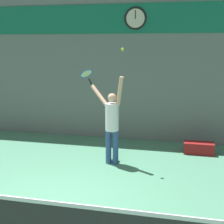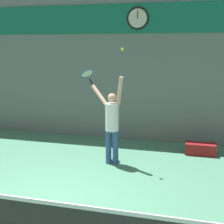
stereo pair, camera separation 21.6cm
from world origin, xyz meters
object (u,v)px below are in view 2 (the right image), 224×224
Objects in this scene: tennis_racket at (87,74)px; equipment_bag at (200,149)px; tennis_player at (112,121)px; scoreboard_clock at (138,18)px; tennis_ball at (122,49)px.

tennis_racket is 0.57× the size of equipment_bag.
tennis_player is 2.46m from equipment_bag.
tennis_racket is (-0.94, -1.49, -1.38)m from scoreboard_clock.
tennis_ball is at bearing -88.88° from scoreboard_clock.
tennis_ball is at bearing -144.53° from equipment_bag.
tennis_racket reaches higher than tennis_player.
scoreboard_clock is 8.96× the size of tennis_ball.
equipment_bag is at bearing 35.47° from tennis_ball.
tennis_player is (-0.22, -1.95, -2.39)m from scoreboard_clock.
tennis_player is at bearing -96.35° from scoreboard_clock.
tennis_ball is (0.26, -0.11, 1.60)m from tennis_player.
scoreboard_clock is at bearing 83.65° from tennis_player.
tennis_ball reaches higher than tennis_player.
equipment_bag is at bearing -24.55° from scoreboard_clock.
scoreboard_clock is at bearing 155.45° from equipment_bag.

